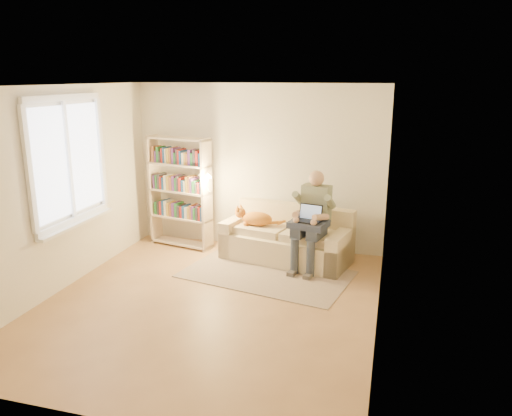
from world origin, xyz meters
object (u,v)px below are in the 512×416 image
(person, at_px, (313,215))
(laptop, at_px, (309,217))
(cat, at_px, (256,218))
(bookshelf, at_px, (180,187))
(sofa, at_px, (287,241))

(person, xyz_separation_m, laptop, (-0.03, -0.13, 0.01))
(cat, distance_m, bookshelf, 1.38)
(sofa, relative_size, cat, 2.80)
(bookshelf, bearing_deg, laptop, -1.54)
(sofa, bearing_deg, laptop, -31.83)
(sofa, relative_size, laptop, 5.26)
(cat, height_order, laptop, laptop)
(sofa, bearing_deg, bookshelf, -173.07)
(laptop, bearing_deg, bookshelf, 178.46)
(cat, distance_m, laptop, 0.94)
(person, bearing_deg, cat, 178.34)
(sofa, distance_m, person, 0.69)
(person, distance_m, laptop, 0.13)
(laptop, relative_size, bookshelf, 0.21)
(cat, xyz_separation_m, laptop, (0.85, -0.34, 0.18))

